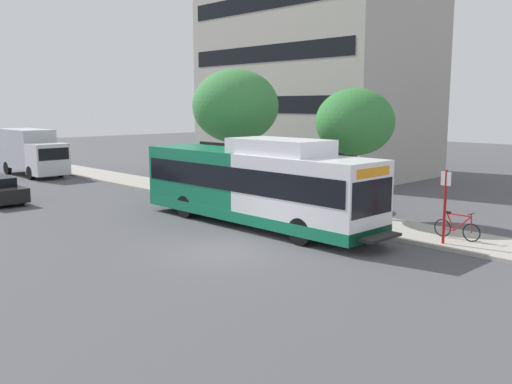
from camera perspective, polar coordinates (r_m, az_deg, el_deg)
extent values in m
plane|color=#4C4C51|center=(25.48, -15.07, -2.59)|extent=(120.00, 120.00, 0.00)
cube|color=#A8A399|center=(27.94, -0.39, -1.13)|extent=(3.00, 56.00, 0.14)
cube|color=white|center=(20.90, 5.30, -0.10)|extent=(2.54, 5.80, 2.73)
cube|color=#14724C|center=(25.03, -4.80, 1.40)|extent=(2.54, 5.80, 2.73)
cube|color=#14724C|center=(23.07, -0.21, -2.10)|extent=(2.57, 11.60, 0.44)
cube|color=black|center=(22.83, -0.21, 1.63)|extent=(2.58, 11.25, 0.96)
cube|color=black|center=(19.16, 11.79, -0.58)|extent=(2.34, 0.10, 1.24)
cube|color=orange|center=(19.03, 11.90, 2.00)|extent=(1.91, 0.08, 0.32)
cube|color=white|center=(21.68, 2.45, 4.68)|extent=(2.16, 4.06, 0.60)
cube|color=black|center=(19.20, 12.63, -4.54)|extent=(1.78, 0.60, 0.10)
cylinder|color=black|center=(19.84, 4.63, -4.07)|extent=(0.30, 1.00, 1.00)
cylinder|color=black|center=(21.55, 8.62, -3.10)|extent=(0.30, 1.00, 1.00)
cylinder|color=black|center=(24.76, -7.22, -1.50)|extent=(0.30, 1.00, 1.00)
cylinder|color=black|center=(26.15, -3.25, -0.89)|extent=(0.30, 1.00, 1.00)
cylinder|color=red|center=(20.39, 18.82, -1.47)|extent=(0.10, 0.10, 2.60)
cube|color=white|center=(20.22, 18.94, 1.31)|extent=(0.04, 0.36, 0.48)
torus|color=black|center=(21.16, 21.26, -3.92)|extent=(0.04, 0.66, 0.66)
torus|color=black|center=(21.63, 18.62, -3.51)|extent=(0.04, 0.66, 0.66)
cylinder|color=#B2191E|center=(21.25, 20.44, -3.07)|extent=(0.05, 0.64, 0.64)
cylinder|color=#B2191E|center=(21.44, 19.36, -2.91)|extent=(0.05, 0.34, 0.62)
cylinder|color=#B2191E|center=(21.26, 20.12, -2.23)|extent=(0.05, 0.90, 0.05)
cylinder|color=#B2191E|center=(21.53, 19.14, -3.63)|extent=(0.05, 0.45, 0.08)
cylinder|color=#B2191E|center=(21.10, 21.25, -3.02)|extent=(0.05, 0.10, 0.67)
cylinder|color=black|center=(21.05, 21.24, -2.12)|extent=(0.52, 0.03, 0.03)
cube|color=black|center=(21.44, 19.05, -1.97)|extent=(0.12, 0.24, 0.06)
cylinder|color=#4C3823|center=(24.67, 9.96, 0.86)|extent=(0.28, 0.28, 2.82)
ellipsoid|color=#337A38|center=(24.44, 10.13, 7.10)|extent=(3.40, 3.40, 2.89)
cylinder|color=#4C3823|center=(29.62, -2.09, 2.57)|extent=(0.28, 0.28, 3.07)
ellipsoid|color=#3D8442|center=(29.44, -2.12, 8.83)|extent=(4.53, 4.53, 3.85)
cylinder|color=black|center=(30.34, -22.93, -0.57)|extent=(0.20, 0.64, 0.64)
cylinder|color=black|center=(32.85, -24.64, 0.00)|extent=(0.20, 0.64, 0.64)
cube|color=silver|center=(39.93, -20.60, 3.18)|extent=(2.30, 2.00, 2.10)
cube|color=#B2B7BC|center=(43.11, -22.51, 4.19)|extent=(2.30, 5.00, 2.70)
cube|color=black|center=(39.01, -20.07, 3.68)|extent=(2.07, 0.08, 0.80)
cylinder|color=black|center=(40.03, -22.14, 1.82)|extent=(0.26, 0.92, 0.92)
cylinder|color=black|center=(40.83, -19.46, 2.10)|extent=(0.26, 0.92, 0.92)
cylinder|color=black|center=(43.89, -24.16, 2.27)|extent=(0.26, 0.92, 0.92)
cylinder|color=black|center=(44.62, -21.68, 2.52)|extent=(0.26, 0.92, 0.92)
cube|color=black|center=(41.19, 6.04, 4.29)|extent=(10.20, 14.27, 1.10)
cube|color=black|center=(41.06, 6.11, 8.91)|extent=(10.20, 14.27, 1.10)
cube|color=black|center=(41.20, 6.19, 13.52)|extent=(10.20, 14.27, 1.10)
cube|color=black|center=(41.60, 6.27, 18.08)|extent=(10.20, 14.27, 1.10)
cylinder|color=#B7B7BC|center=(53.14, -3.65, 6.59)|extent=(1.10, 1.10, 5.60)
cylinder|color=#B7B7BC|center=(53.21, -3.71, 12.62)|extent=(0.91, 0.91, 5.60)
cylinder|color=#B7B7BC|center=(53.86, -3.77, 18.58)|extent=(0.72, 0.72, 5.60)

